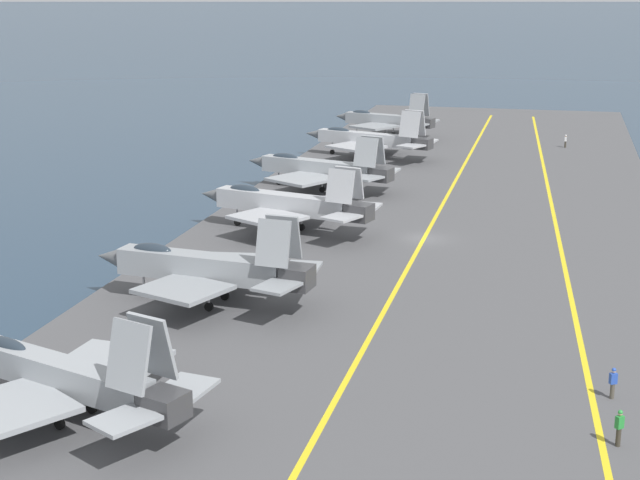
{
  "coord_description": "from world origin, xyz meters",
  "views": [
    {
      "loc": [
        -81.03,
        -10.48,
        21.89
      ],
      "look_at": [
        -11.77,
        6.34,
        2.9
      ],
      "focal_mm": 55.0,
      "sensor_mm": 36.0,
      "label": 1
    }
  ],
  "objects_px": {
    "parked_jet_seventh": "(386,120)",
    "crew_green_vest": "(619,426)",
    "parked_jet_second": "(63,375)",
    "parked_jet_fifth": "(321,168)",
    "crew_white_vest": "(566,140)",
    "parked_jet_third": "(205,267)",
    "parked_jet_fourth": "(286,204)",
    "parked_jet_sixth": "(370,139)",
    "crew_blue_vest": "(613,382)"
  },
  "relations": [
    {
      "from": "parked_jet_seventh",
      "to": "crew_green_vest",
      "type": "distance_m",
      "value": 94.49
    },
    {
      "from": "parked_jet_second",
      "to": "crew_green_vest",
      "type": "relative_size",
      "value": 8.79
    },
    {
      "from": "parked_jet_fifth",
      "to": "crew_white_vest",
      "type": "distance_m",
      "value": 42.05
    },
    {
      "from": "parked_jet_third",
      "to": "parked_jet_fourth",
      "type": "distance_m",
      "value": 20.25
    },
    {
      "from": "parked_jet_second",
      "to": "parked_jet_sixth",
      "type": "xyz_separation_m",
      "value": [
        77.05,
        -0.93,
        0.07
      ]
    },
    {
      "from": "parked_jet_sixth",
      "to": "parked_jet_second",
      "type": "bearing_deg",
      "value": 179.31
    },
    {
      "from": "crew_white_vest",
      "to": "parked_jet_third",
      "type": "bearing_deg",
      "value": 161.71
    },
    {
      "from": "parked_jet_fifth",
      "to": "crew_green_vest",
      "type": "xyz_separation_m",
      "value": [
        -53.88,
        -27.61,
        -1.27
      ]
    },
    {
      "from": "parked_jet_second",
      "to": "parked_jet_fourth",
      "type": "relative_size",
      "value": 0.96
    },
    {
      "from": "parked_jet_third",
      "to": "crew_green_vest",
      "type": "relative_size",
      "value": 8.72
    },
    {
      "from": "crew_green_vest",
      "to": "crew_white_vest",
      "type": "relative_size",
      "value": 1.08
    },
    {
      "from": "parked_jet_second",
      "to": "parked_jet_fifth",
      "type": "distance_m",
      "value": 57.22
    },
    {
      "from": "crew_blue_vest",
      "to": "parked_jet_seventh",
      "type": "bearing_deg",
      "value": 17.64
    },
    {
      "from": "parked_jet_second",
      "to": "parked_jet_third",
      "type": "xyz_separation_m",
      "value": [
        18.66,
        -0.69,
        0.31
      ]
    },
    {
      "from": "crew_blue_vest",
      "to": "parked_jet_third",
      "type": "bearing_deg",
      "value": 69.79
    },
    {
      "from": "parked_jet_fourth",
      "to": "parked_jet_seventh",
      "type": "bearing_deg",
      "value": 0.79
    },
    {
      "from": "parked_jet_sixth",
      "to": "crew_white_vest",
      "type": "relative_size",
      "value": 10.13
    },
    {
      "from": "parked_jet_seventh",
      "to": "crew_white_vest",
      "type": "distance_m",
      "value": 24.79
    },
    {
      "from": "parked_jet_second",
      "to": "crew_green_vest",
      "type": "distance_m",
      "value": 27.28
    },
    {
      "from": "parked_jet_sixth",
      "to": "parked_jet_seventh",
      "type": "xyz_separation_m",
      "value": [
        16.82,
        0.92,
        0.06
      ]
    },
    {
      "from": "parked_jet_sixth",
      "to": "crew_blue_vest",
      "type": "height_order",
      "value": "parked_jet_sixth"
    },
    {
      "from": "parked_jet_third",
      "to": "crew_blue_vest",
      "type": "distance_m",
      "value": 28.1
    },
    {
      "from": "parked_jet_second",
      "to": "parked_jet_fourth",
      "type": "distance_m",
      "value": 38.92
    },
    {
      "from": "parked_jet_third",
      "to": "parked_jet_second",
      "type": "bearing_deg",
      "value": 177.88
    },
    {
      "from": "parked_jet_sixth",
      "to": "parked_jet_seventh",
      "type": "bearing_deg",
      "value": 3.13
    },
    {
      "from": "parked_jet_second",
      "to": "crew_blue_vest",
      "type": "bearing_deg",
      "value": -71.62
    },
    {
      "from": "crew_white_vest",
      "to": "parked_jet_sixth",
      "type": "bearing_deg",
      "value": 120.37
    },
    {
      "from": "parked_jet_fourth",
      "to": "parked_jet_seventh",
      "type": "distance_m",
      "value": 54.97
    },
    {
      "from": "parked_jet_sixth",
      "to": "crew_blue_vest",
      "type": "distance_m",
      "value": 72.91
    },
    {
      "from": "parked_jet_second",
      "to": "crew_green_vest",
      "type": "xyz_separation_m",
      "value": [
        3.35,
        -27.04,
        -1.3
      ]
    },
    {
      "from": "parked_jet_fourth",
      "to": "crew_green_vest",
      "type": "distance_m",
      "value": 44.25
    },
    {
      "from": "parked_jet_third",
      "to": "parked_jet_seventh",
      "type": "bearing_deg",
      "value": 0.52
    },
    {
      "from": "parked_jet_fifth",
      "to": "crew_white_vest",
      "type": "height_order",
      "value": "parked_jet_fifth"
    },
    {
      "from": "parked_jet_seventh",
      "to": "parked_jet_sixth",
      "type": "bearing_deg",
      "value": -176.87
    },
    {
      "from": "parked_jet_seventh",
      "to": "parked_jet_third",
      "type": "bearing_deg",
      "value": -179.48
    },
    {
      "from": "crew_blue_vest",
      "to": "crew_white_vest",
      "type": "height_order",
      "value": "crew_blue_vest"
    },
    {
      "from": "parked_jet_second",
      "to": "crew_white_vest",
      "type": "distance_m",
      "value": 94.17
    },
    {
      "from": "crew_green_vest",
      "to": "crew_white_vest",
      "type": "height_order",
      "value": "crew_green_vest"
    },
    {
      "from": "parked_jet_second",
      "to": "parked_jet_sixth",
      "type": "height_order",
      "value": "parked_jet_second"
    },
    {
      "from": "parked_jet_fifth",
      "to": "parked_jet_seventh",
      "type": "distance_m",
      "value": 36.66
    },
    {
      "from": "parked_jet_fourth",
      "to": "crew_green_vest",
      "type": "height_order",
      "value": "parked_jet_fourth"
    },
    {
      "from": "parked_jet_third",
      "to": "parked_jet_sixth",
      "type": "height_order",
      "value": "parked_jet_third"
    },
    {
      "from": "parked_jet_fourth",
      "to": "crew_white_vest",
      "type": "height_order",
      "value": "parked_jet_fourth"
    },
    {
      "from": "crew_green_vest",
      "to": "crew_white_vest",
      "type": "xyz_separation_m",
      "value": [
        87.56,
        2.47,
        -0.08
      ]
    },
    {
      "from": "parked_jet_second",
      "to": "parked_jet_sixth",
      "type": "distance_m",
      "value": 77.05
    },
    {
      "from": "parked_jet_third",
      "to": "parked_jet_seventh",
      "type": "distance_m",
      "value": 75.21
    },
    {
      "from": "parked_jet_third",
      "to": "parked_jet_fifth",
      "type": "xyz_separation_m",
      "value": [
        38.56,
        1.26,
        -0.34
      ]
    },
    {
      "from": "crew_blue_vest",
      "to": "crew_green_vest",
      "type": "xyz_separation_m",
      "value": [
        -5.63,
        -0.03,
        0.07
      ]
    },
    {
      "from": "crew_blue_vest",
      "to": "parked_jet_sixth",
      "type": "bearing_deg",
      "value": 20.96
    },
    {
      "from": "parked_jet_third",
      "to": "parked_jet_seventh",
      "type": "height_order",
      "value": "parked_jet_third"
    }
  ]
}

